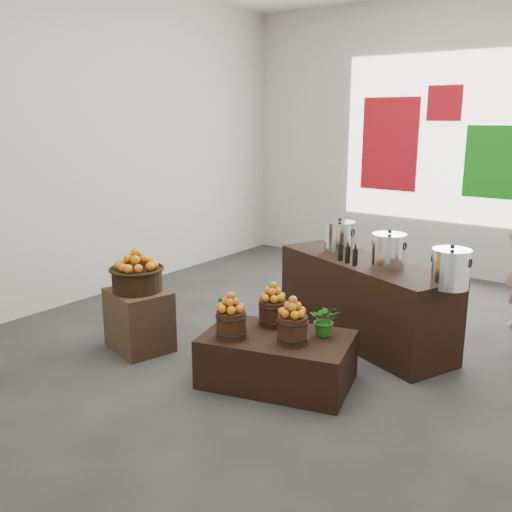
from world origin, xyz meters
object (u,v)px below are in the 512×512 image
Objects in this scene: counter at (363,300)px; stock_pot_left at (339,238)px; stock_pot_center at (389,252)px; wicker_basket at (137,280)px; display_table at (277,359)px; crate at (139,320)px; stock_pot_right at (451,270)px.

stock_pot_left is (-0.40, 0.17, 0.59)m from counter.
stock_pot_center is at bearing 0.00° from counter.
wicker_basket is 0.39× the size of display_table.
crate is 0.42m from wicker_basket.
wicker_basket is (0.00, 0.00, 0.42)m from crate.
crate is at bearing -144.12° from stock_pot_center.
counter is 6.47× the size of stock_pot_right.
stock_pot_left is at bearing 157.09° from stock_pot_center.
stock_pot_left is (-0.25, 1.56, 0.80)m from display_table.
stock_pot_right is (2.72, 1.16, 0.71)m from crate.
counter is at bearing -22.91° from stock_pot_left.
crate is 0.30× the size of counter.
stock_pot_center is at bearing 157.09° from stock_pot_right.
wicker_basket is 1.53× the size of stock_pot_center.
display_table is 0.61× the size of counter.
wicker_basket is 2.51m from stock_pot_center.
wicker_basket is 1.53× the size of stock_pot_left.
stock_pot_right is at bearing 23.10° from crate.
crate is 1.91× the size of stock_pot_left.
counter is at bearing 157.09° from stock_pot_center.
stock_pot_left reaches higher than display_table.
stock_pot_left reaches higher than counter.
stock_pot_right is at bearing 0.00° from counter.
display_table is 3.95× the size of stock_pot_center.
crate is at bearing 0.00° from wicker_basket.
stock_pot_center and stock_pot_right have the same top height.
stock_pot_left is (1.31, 1.76, 0.71)m from crate.
stock_pot_center is at bearing 35.88° from wicker_basket.
stock_pot_center is at bearing -22.91° from stock_pot_left.
counter is (1.71, 1.59, -0.30)m from wicker_basket.
crate reaches higher than display_table.
counter reaches higher than display_table.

